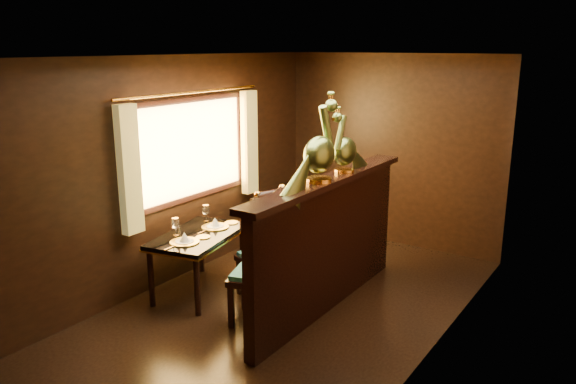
% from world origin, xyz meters
% --- Properties ---
extents(ground, '(5.00, 5.00, 0.00)m').
position_xyz_m(ground, '(0.00, 0.00, 0.00)').
color(ground, black).
rests_on(ground, ground).
extents(room_shell, '(3.04, 5.04, 2.52)m').
position_xyz_m(room_shell, '(-0.09, 0.02, 1.58)').
color(room_shell, black).
rests_on(room_shell, ground).
extents(partition, '(0.26, 2.70, 1.36)m').
position_xyz_m(partition, '(0.32, 0.30, 0.71)').
color(partition, black).
rests_on(partition, ground).
extents(dining_table, '(0.89, 1.24, 0.86)m').
position_xyz_m(dining_table, '(-1.02, -0.14, 0.59)').
color(dining_table, black).
rests_on(dining_table, ground).
extents(chair_left, '(0.61, 0.63, 1.33)m').
position_xyz_m(chair_left, '(0.02, -0.29, 0.70)').
color(chair_left, black).
rests_on(chair_left, ground).
extents(chair_right, '(0.55, 0.57, 1.22)m').
position_xyz_m(chair_right, '(-0.29, 0.13, 0.64)').
color(chair_right, black).
rests_on(chair_right, ground).
extents(peacock_left, '(0.26, 0.69, 0.82)m').
position_xyz_m(peacock_left, '(0.33, 0.09, 1.77)').
color(peacock_left, '#194D39').
rests_on(peacock_left, partition).
extents(peacock_right, '(0.21, 0.57, 0.68)m').
position_xyz_m(peacock_right, '(0.33, 0.59, 1.70)').
color(peacock_right, '#194D39').
rests_on(peacock_right, partition).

